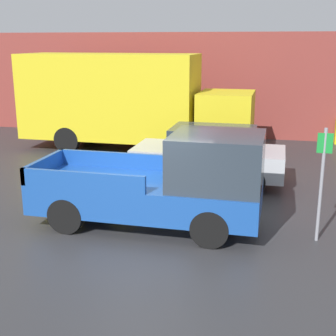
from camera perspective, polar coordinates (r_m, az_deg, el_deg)
ground_plane at (r=10.23m, az=-2.53°, el=-7.87°), size 60.00×60.00×0.00m
building_wall at (r=20.14m, az=6.07°, el=9.96°), size 28.00×0.15×4.37m
pickup_truck at (r=10.22m, az=-0.00°, el=-1.96°), size 5.02×1.95×2.15m
car at (r=13.60m, az=5.10°, el=1.63°), size 4.32×1.88×1.62m
delivery_truck at (r=17.72m, az=-5.18°, el=8.30°), size 8.60×2.42×3.56m
parking_sign at (r=9.88m, az=18.24°, el=-1.26°), size 0.30×0.07×2.37m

